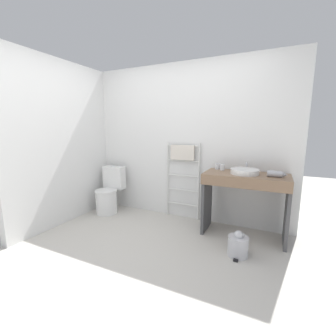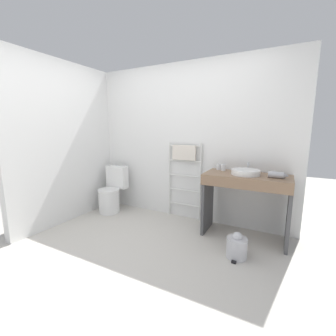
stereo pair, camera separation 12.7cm
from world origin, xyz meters
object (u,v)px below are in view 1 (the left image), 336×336
(cup_near_wall, at_px, (217,166))
(hair_dryer, at_px, (276,174))
(cup_near_edge, at_px, (222,167))
(towel_radiator, at_px, (183,164))
(trash_bin, at_px, (238,245))
(toilet, at_px, (109,194))
(sink_basin, at_px, (245,171))

(cup_near_wall, height_order, hair_dryer, cup_near_wall)
(cup_near_edge, bearing_deg, towel_radiator, 170.48)
(cup_near_edge, relative_size, trash_bin, 0.29)
(toilet, bearing_deg, hair_dryer, 0.55)
(toilet, bearing_deg, cup_near_wall, 7.69)
(cup_near_edge, bearing_deg, sink_basin, -24.01)
(towel_radiator, bearing_deg, cup_near_wall, -6.06)
(towel_radiator, height_order, cup_near_edge, towel_radiator)
(cup_near_wall, bearing_deg, toilet, -172.31)
(towel_radiator, height_order, sink_basin, towel_radiator)
(trash_bin, bearing_deg, sink_basin, 93.43)
(trash_bin, bearing_deg, cup_near_edge, 117.93)
(cup_near_wall, height_order, trash_bin, cup_near_wall)
(sink_basin, relative_size, hair_dryer, 1.57)
(towel_radiator, distance_m, hair_dryer, 1.35)
(towel_radiator, distance_m, cup_near_edge, 0.65)
(toilet, height_order, towel_radiator, towel_radiator)
(towel_radiator, distance_m, trash_bin, 1.46)
(towel_radiator, xyz_separation_m, trash_bin, (0.99, -0.76, -0.75))
(towel_radiator, bearing_deg, toilet, -166.28)
(sink_basin, bearing_deg, towel_radiator, 165.44)
(cup_near_wall, distance_m, trash_bin, 1.13)
(towel_radiator, xyz_separation_m, cup_near_edge, (0.64, -0.11, 0.02))
(sink_basin, xyz_separation_m, cup_near_wall, (-0.40, 0.19, 0.01))
(towel_radiator, relative_size, sink_basin, 3.43)
(sink_basin, distance_m, cup_near_edge, 0.35)
(toilet, distance_m, cup_near_edge, 1.97)
(toilet, height_order, hair_dryer, hair_dryer)
(cup_near_edge, height_order, trash_bin, cup_near_edge)
(cup_near_edge, bearing_deg, cup_near_wall, 149.24)
(hair_dryer, height_order, trash_bin, hair_dryer)
(toilet, bearing_deg, towel_radiator, 13.72)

